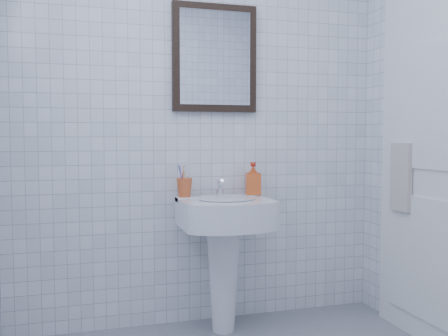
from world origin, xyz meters
name	(u,v)px	position (x,y,z in m)	size (l,w,h in m)	color
wall_back	(200,110)	(0.00, 1.20, 1.25)	(2.20, 0.02, 2.50)	white
washbasin	(224,242)	(0.08, 0.98, 0.51)	(0.50, 0.36, 0.76)	white
faucet	(220,189)	(0.08, 1.07, 0.80)	(0.04, 0.09, 0.10)	silver
toothbrush_cup	(184,188)	(-0.12, 1.09, 0.81)	(0.09, 0.09, 0.11)	#D75729
soap_dispenser	(253,179)	(0.29, 1.09, 0.85)	(0.08, 0.09, 0.19)	red
wall_mirror	(215,58)	(0.08, 1.18, 1.55)	(0.50, 0.04, 0.62)	black
bathroom_door	(431,155)	(1.08, 0.55, 1.00)	(0.04, 0.80, 2.00)	white
towel_ring	(405,145)	(1.06, 0.74, 1.05)	(0.18, 0.18, 0.01)	silver
hand_towel	(401,177)	(1.04, 0.74, 0.87)	(0.03, 0.16, 0.38)	beige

